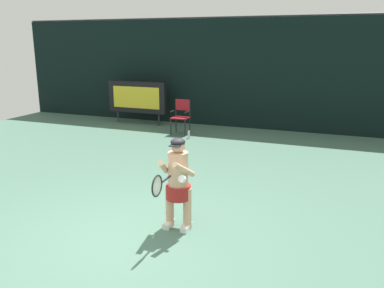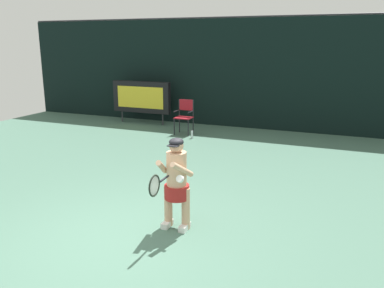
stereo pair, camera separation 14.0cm
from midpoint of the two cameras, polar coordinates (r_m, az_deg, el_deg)
name	(u,v)px [view 2 (the right image)]	position (r m, az deg, el deg)	size (l,w,h in m)	color
ground	(114,246)	(6.02, -10.48, -14.22)	(18.00, 22.00, 0.03)	#456958
backdrop_screen	(258,74)	(13.45, 9.75, 9.81)	(18.00, 0.12, 3.66)	black
scoreboard	(141,97)	(14.27, -6.97, 6.68)	(2.20, 0.21, 1.50)	black
umpire_chair	(185,115)	(12.56, -0.75, 4.22)	(0.52, 0.44, 1.08)	black
water_bottle	(192,134)	(12.07, 0.33, 1.39)	(0.07, 0.07, 0.27)	silver
tennis_player	(176,180)	(6.14, -1.59, -5.21)	(0.53, 0.61, 1.45)	white
tennis_racket	(155,185)	(5.53, -4.58, -5.90)	(0.03, 0.60, 0.31)	black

